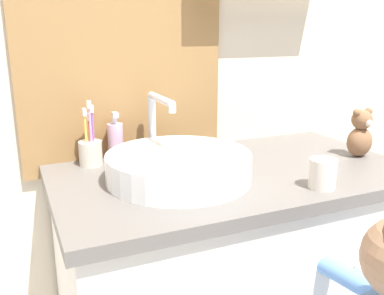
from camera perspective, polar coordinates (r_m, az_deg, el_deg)
The scene contains 7 objects.
wall_back at distance 1.50m, azimuth -0.07°, elevation 18.44°, with size 3.20×0.18×2.50m.
vanity_counter at distance 1.45m, azimuth 5.13°, elevation -17.97°, with size 1.05×0.60×0.80m.
sink_basin at distance 1.18m, azimuth -1.83°, elevation -2.33°, with size 0.40×0.45×0.22m.
toothbrush_holder at distance 1.34m, azimuth -13.37°, elevation -0.39°, with size 0.07×0.07×0.20m.
soap_dispenser at distance 1.37m, azimuth -10.14°, elevation 0.87°, with size 0.05×0.05×0.16m.
teddy_bear at distance 1.49m, azimuth 21.54°, elevation 1.70°, with size 0.09×0.07×0.16m.
drinking_cup at distance 1.17m, azimuth 17.01°, elevation -3.35°, with size 0.07×0.07×0.08m, color silver.
Camera 1 is at (-0.59, -0.75, 1.21)m, focal length 40.00 mm.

